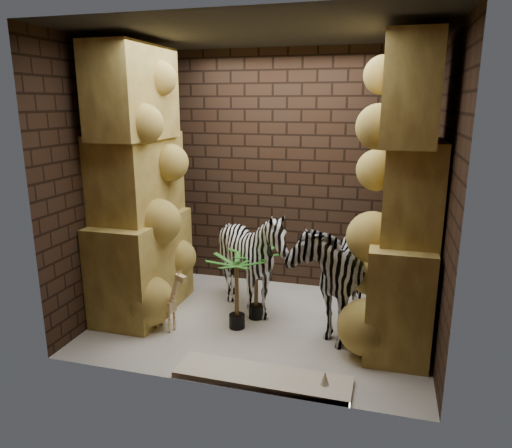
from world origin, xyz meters
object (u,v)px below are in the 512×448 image
(palm_back, at_px, (237,293))
(surfboard, at_px, (262,377))
(zebra_left, at_px, (252,265))
(zebra_right, at_px, (334,261))
(palm_front, at_px, (256,284))
(giraffe_toy, at_px, (164,297))

(palm_back, relative_size, surfboard, 0.52)
(zebra_left, bearing_deg, zebra_right, -5.11)
(palm_front, bearing_deg, giraffe_toy, -148.49)
(zebra_right, bearing_deg, surfboard, -105.90)
(zebra_left, distance_m, surfboard, 1.46)
(surfboard, bearing_deg, zebra_left, 110.58)
(zebra_left, height_order, palm_front, zebra_left)
(zebra_right, xyz_separation_m, zebra_left, (-0.92, 0.06, -0.15))
(zebra_left, relative_size, surfboard, 0.83)
(palm_back, distance_m, surfboard, 1.09)
(palm_front, bearing_deg, surfboard, -72.00)
(zebra_left, xyz_separation_m, palm_front, (0.08, -0.10, -0.18))
(zebra_right, bearing_deg, giraffe_toy, -156.77)
(palm_front, xyz_separation_m, surfboard, (0.38, -1.17, -0.38))
(zebra_right, relative_size, surfboard, 0.94)
(zebra_left, relative_size, palm_front, 1.58)
(giraffe_toy, relative_size, palm_back, 0.91)
(zebra_left, height_order, giraffe_toy, zebra_left)
(palm_back, bearing_deg, surfboard, -59.76)
(palm_back, bearing_deg, giraffe_toy, -161.63)
(palm_front, distance_m, surfboard, 1.29)
(surfboard, bearing_deg, giraffe_toy, 153.23)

